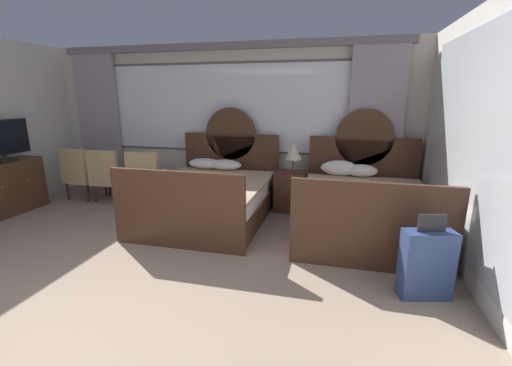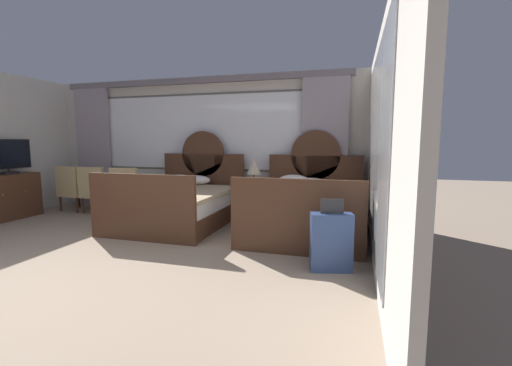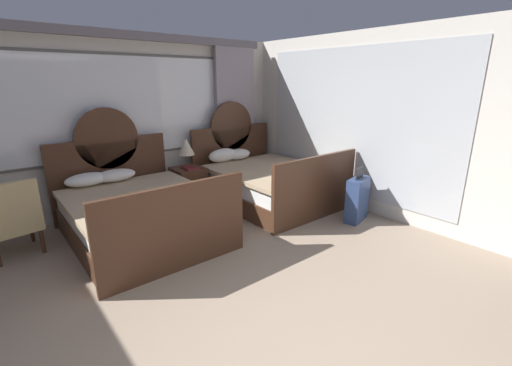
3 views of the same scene
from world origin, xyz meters
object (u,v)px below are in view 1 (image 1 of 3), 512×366
table_lamp_on_nightstand (293,151)px  nightstand_between_beds (290,191)px  bed_near_mirror (363,207)px  armchair_by_window_centre (109,175)px  book_on_nightstand (289,173)px  suitcase_on_floor (426,264)px  armchair_by_window_left (147,177)px  bed_near_window (211,196)px  armchair_by_window_right (81,173)px  tv_flatscreen (2,140)px

table_lamp_on_nightstand → nightstand_between_beds: bearing=-110.9°
bed_near_mirror → armchair_by_window_centre: 4.29m
book_on_nightstand → nightstand_between_beds: bearing=80.0°
nightstand_between_beds → suitcase_on_floor: bearing=-54.3°
nightstand_between_beds → table_lamp_on_nightstand: size_ratio=1.30×
armchair_by_window_left → bed_near_window: bearing=-16.7°
nightstand_between_beds → book_on_nightstand: book_on_nightstand is taller
armchair_by_window_left → book_on_nightstand: bearing=4.7°
suitcase_on_floor → nightstand_between_beds: bearing=125.7°
armchair_by_window_right → armchair_by_window_left: bearing=0.0°
nightstand_between_beds → armchair_by_window_centre: size_ratio=0.68×
table_lamp_on_nightstand → book_on_nightstand: table_lamp_on_nightstand is taller
bed_near_window → armchair_by_window_centre: bed_near_window is taller
book_on_nightstand → suitcase_on_floor: bearing=-52.8°
book_on_nightstand → armchair_by_window_centre: (-3.15, -0.20, -0.16)m
nightstand_between_beds → armchair_by_window_left: size_ratio=0.68×
table_lamp_on_nightstand → tv_flatscreen: size_ratio=0.54×
bed_near_mirror → book_on_nightstand: 1.30m
bed_near_window → book_on_nightstand: size_ratio=8.31×
bed_near_mirror → tv_flatscreen: 5.48m
book_on_nightstand → armchair_by_window_right: size_ratio=0.28×
bed_near_mirror → armchair_by_window_left: (-3.53, 0.39, 0.13)m
armchair_by_window_left → armchair_by_window_centre: bearing=-180.0°
table_lamp_on_nightstand → armchair_by_window_centre: 3.25m
nightstand_between_beds → tv_flatscreen: tv_flatscreen is taller
armchair_by_window_left → armchair_by_window_right: 1.31m
book_on_nightstand → armchair_by_window_centre: size_ratio=0.28×
bed_near_mirror → armchair_by_window_centre: bearing=174.8°
nightstand_between_beds → armchair_by_window_right: (-3.74, -0.29, 0.17)m
bed_near_window → armchair_by_window_centre: 2.10m
nightstand_between_beds → armchair_by_window_right: armchair_by_window_right is taller
tv_flatscreen → bed_near_mirror: bearing=5.2°
table_lamp_on_nightstand → suitcase_on_floor: 2.79m
table_lamp_on_nightstand → armchair_by_window_right: table_lamp_on_nightstand is taller
tv_flatscreen → suitcase_on_floor: bearing=-9.7°
tv_flatscreen → suitcase_on_floor: 6.01m
bed_near_mirror → armchair_by_window_right: 4.85m
table_lamp_on_nightstand → book_on_nightstand: 0.36m
bed_near_window → armchair_by_window_right: size_ratio=2.33×
armchair_by_window_centre → suitcase_on_floor: size_ratio=1.15×
armchair_by_window_right → suitcase_on_floor: bearing=-19.6°
nightstand_between_beds → armchair_by_window_centre: bearing=-174.7°
nightstand_between_beds → book_on_nightstand: bearing=-100.0°
armchair_by_window_left → bed_near_mirror: bearing=-6.4°
bed_near_window → book_on_nightstand: bearing=28.3°
tv_flatscreen → armchair_by_window_right: 1.25m
suitcase_on_floor → armchair_by_window_centre: bearing=158.3°
armchair_by_window_right → bed_near_window: bearing=-8.5°
tv_flatscreen → armchair_by_window_centre: 1.59m
armchair_by_window_centre → armchair_by_window_right: (-0.57, 0.00, 0.00)m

